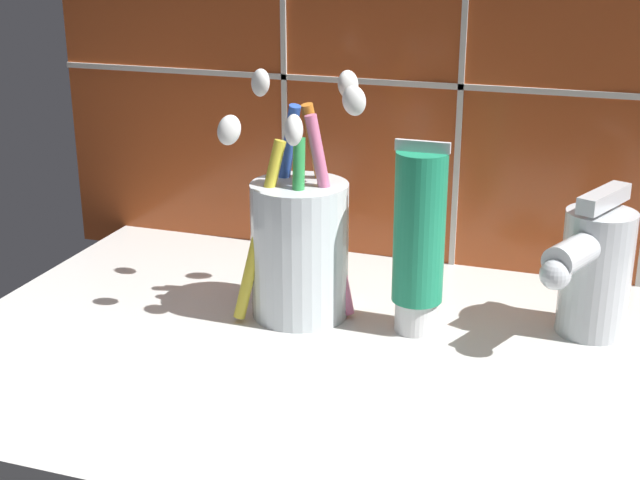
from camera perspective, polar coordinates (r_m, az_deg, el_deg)
sink_counter at (r=64.35cm, az=3.68°, el=-8.10°), size 63.55×39.67×2.00cm
tile_wall_backsplash at (r=76.93cm, az=8.16°, el=14.02°), size 73.55×1.72×47.27cm
toothbrush_cup at (r=67.95cm, az=-1.31°, el=-0.14°), size 10.78×9.90×18.68cm
toothpaste_tube at (r=65.05cm, az=6.35°, el=0.03°), size 3.95×3.76×14.55cm
sink_faucet at (r=67.60cm, az=17.06°, el=-1.73°), size 6.17×10.21×11.03cm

